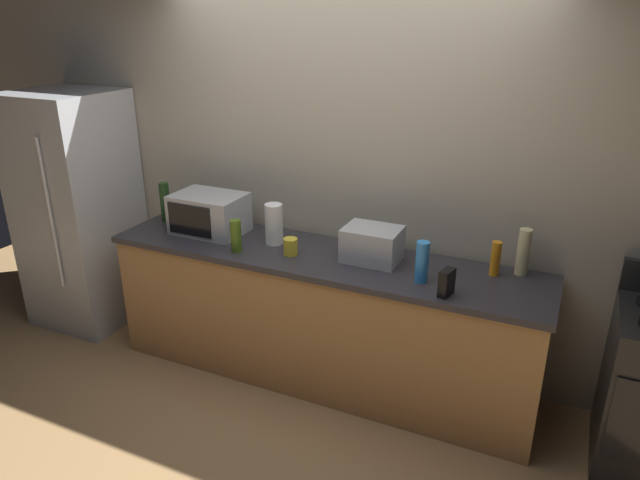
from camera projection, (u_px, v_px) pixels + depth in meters
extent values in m
plane|color=#A87F51|center=(293.00, 409.00, 3.62)|extent=(8.00, 8.00, 0.00)
cube|color=#B2A893|center=(346.00, 170.00, 3.80)|extent=(6.40, 0.10, 2.70)
cube|color=#B27F4C|center=(320.00, 320.00, 3.79)|extent=(2.80, 0.60, 0.86)
cube|color=#2D2B30|center=(320.00, 258.00, 3.63)|extent=(2.84, 0.64, 0.04)
cube|color=#B7BABF|center=(79.00, 211.00, 4.42)|extent=(0.72, 0.70, 1.80)
cylinder|color=silver|center=(50.00, 215.00, 4.02)|extent=(0.02, 0.02, 1.10)
cube|color=#B7BABF|center=(210.00, 213.00, 3.95)|extent=(0.48, 0.34, 0.27)
cube|color=black|center=(189.00, 220.00, 3.82)|extent=(0.34, 0.01, 0.21)
cube|color=#B7BABF|center=(372.00, 244.00, 3.50)|extent=(0.34, 0.26, 0.21)
cylinder|color=white|center=(274.00, 224.00, 3.75)|extent=(0.12, 0.12, 0.27)
cube|color=black|center=(447.00, 283.00, 3.08)|extent=(0.07, 0.12, 0.15)
cylinder|color=#4C6B19|center=(236.00, 236.00, 3.64)|extent=(0.07, 0.07, 0.21)
cylinder|color=beige|center=(523.00, 252.00, 3.30)|extent=(0.07, 0.07, 0.28)
cylinder|color=orange|center=(496.00, 259.00, 3.31)|extent=(0.06, 0.06, 0.21)
cylinder|color=#338CE5|center=(422.00, 262.00, 3.22)|extent=(0.07, 0.07, 0.24)
cylinder|color=#1E3F19|center=(165.00, 202.00, 4.15)|extent=(0.07, 0.07, 0.29)
cylinder|color=yellow|center=(291.00, 247.00, 3.60)|extent=(0.09, 0.09, 0.11)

